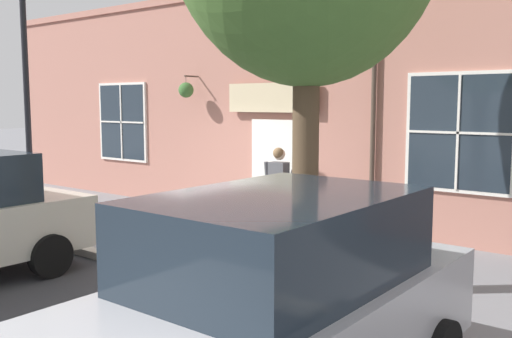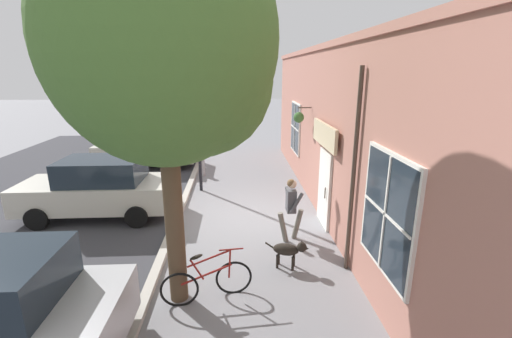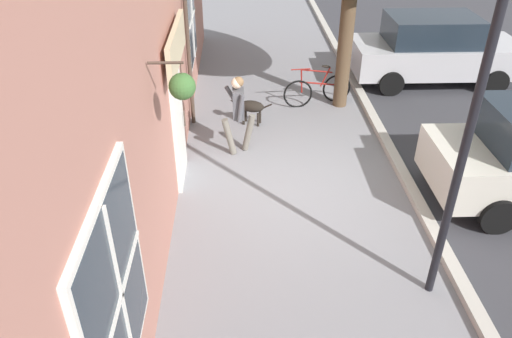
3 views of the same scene
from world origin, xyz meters
name	(u,v)px [view 2 (image 2 of 3)]	position (x,y,z in m)	size (l,w,h in m)	color
ground_plane	(246,218)	(0.00, 0.00, 0.00)	(90.00, 90.00, 0.00)	gray
curb_and_road	(40,223)	(5.85, 0.00, 0.02)	(10.10, 28.00, 0.12)	#B2ADA3
storefront_facade	(329,135)	(-2.34, 0.00, 2.45)	(0.95, 18.00, 4.90)	#B27566
pedestrian_walking	(291,204)	(-1.09, 1.38, 0.97)	(0.69, 0.55, 1.63)	#6B665B
dog_on_leash	(289,250)	(-0.86, 2.66, 0.43)	(0.94, 0.44, 0.66)	black
street_tree_by_curb	(170,51)	(1.25, 3.55, 4.47)	(3.65, 3.28, 6.64)	brown
leaning_bicycle	(208,281)	(0.83, 3.64, 0.38)	(1.69, 0.44, 1.01)	black
parked_car_nearest_curb	(148,148)	(4.18, -5.92, 0.88)	(4.31, 1.95, 1.75)	beige
parked_car_mid_block	(99,188)	(4.28, -0.48, 0.88)	(4.31, 1.95, 1.75)	beige
street_lamp	(197,92)	(1.54, -2.56, 3.48)	(0.32, 0.32, 5.42)	black
fire_hydrant	(202,166)	(1.64, -4.36, 0.40)	(0.34, 0.20, 0.77)	#99999E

